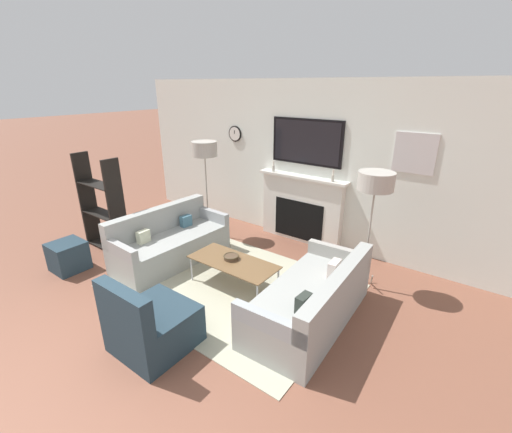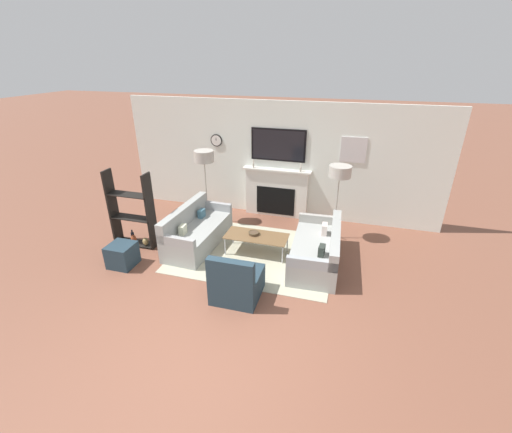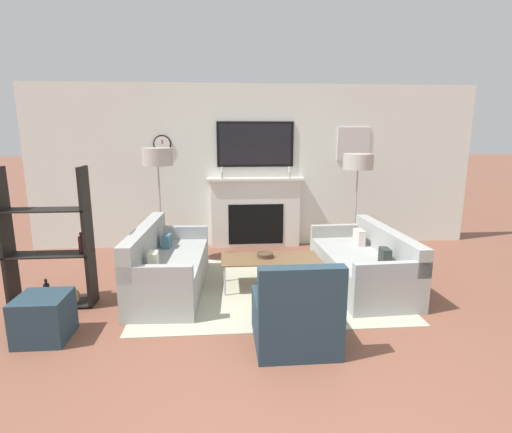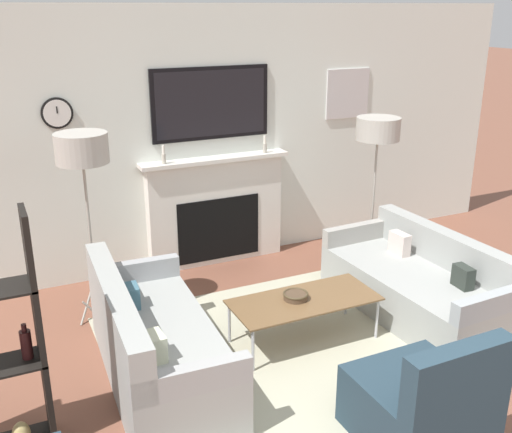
% 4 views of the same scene
% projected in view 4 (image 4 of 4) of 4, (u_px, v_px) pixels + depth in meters
% --- Properties ---
extents(fireplace_wall, '(7.48, 0.28, 2.70)m').
position_uv_depth(fireplace_wall, '(211.00, 150.00, 6.32)').
color(fireplace_wall, white).
rests_on(fireplace_wall, ground_plane).
extents(area_rug, '(3.09, 2.31, 0.01)m').
position_uv_depth(area_rug, '(300.00, 342.00, 5.03)').
color(area_rug, '#ADAB92').
rests_on(area_rug, ground_plane).
extents(couch_left, '(0.84, 1.82, 0.82)m').
position_uv_depth(couch_left, '(155.00, 346.00, 4.44)').
color(couch_left, '#9C9F9B').
rests_on(couch_left, ground_plane).
extents(couch_right, '(0.92, 1.86, 0.73)m').
position_uv_depth(couch_right, '(420.00, 286.00, 5.44)').
color(couch_right, '#9C9F9B').
rests_on(couch_right, ground_plane).
extents(armchair, '(0.74, 0.76, 0.85)m').
position_uv_depth(armchair, '(423.00, 406.00, 3.79)').
color(armchair, '#233743').
rests_on(armchair, ground_plane).
extents(coffee_table, '(1.23, 0.55, 0.39)m').
position_uv_depth(coffee_table, '(304.00, 302.00, 4.93)').
color(coffee_table, brown).
rests_on(coffee_table, ground_plane).
extents(decorative_bowl, '(0.21, 0.21, 0.06)m').
position_uv_depth(decorative_bowl, '(296.00, 296.00, 4.92)').
color(decorative_bowl, '#503B2A').
rests_on(decorative_bowl, coffee_table).
extents(floor_lamp_left, '(0.43, 0.43, 1.72)m').
position_uv_depth(floor_lamp_left, '(82.00, 151.00, 4.84)').
color(floor_lamp_left, '#9E998E').
rests_on(floor_lamp_left, ground_plane).
extents(floor_lamp_right, '(0.44, 0.44, 1.62)m').
position_uv_depth(floor_lamp_right, '(378.00, 131.00, 6.04)').
color(floor_lamp_right, '#9E998E').
rests_on(floor_lamp_right, ground_plane).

